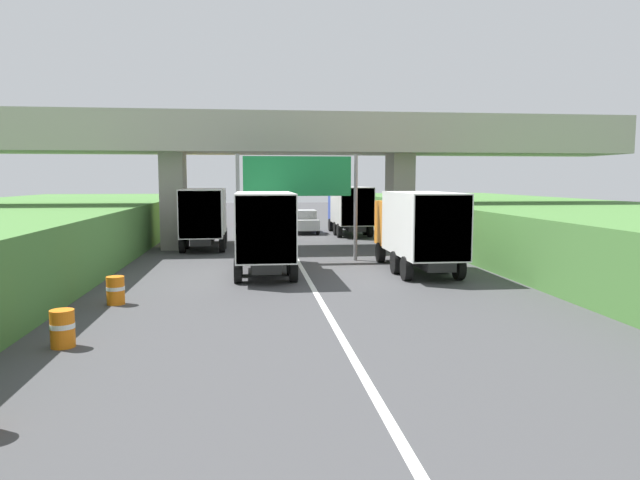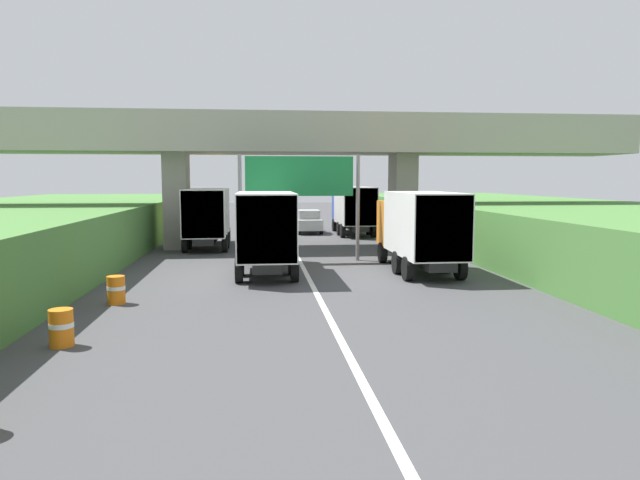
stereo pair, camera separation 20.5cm
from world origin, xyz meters
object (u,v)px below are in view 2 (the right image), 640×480
Objects in this scene: overhead_highway_sign at (300,183)px; truck_white at (266,228)px; truck_blue at (353,208)px; truck_yellow at (208,215)px; car_silver at (309,222)px; construction_barrel_3 at (116,290)px; construction_barrel_2 at (61,327)px; truck_orange at (419,227)px; car_red at (260,214)px.

truck_white is at bearing -116.38° from overhead_highway_sign.
truck_white is 1.00× the size of truck_blue.
truck_blue and truck_yellow have the same top height.
truck_blue is at bearing 68.84° from truck_white.
car_silver reaches higher than construction_barrel_3.
construction_barrel_3 is at bearing 88.19° from construction_barrel_2.
construction_barrel_2 is 1.00× the size of construction_barrel_3.
truck_blue is 25.29m from construction_barrel_3.
truck_blue is at bearing 90.17° from truck_orange.
car_silver is (-3.16, 18.48, -1.08)m from truck_orange.
truck_orange is 28.61m from car_red.
overhead_highway_sign is 0.81× the size of truck_orange.
truck_orange reaches higher than construction_barrel_2.
construction_barrel_3 is at bearing -116.80° from truck_blue.
truck_orange is 1.78× the size of car_red.
truck_blue is 29.66m from construction_barrel_2.
overhead_highway_sign reaches higher than construction_barrel_3.
truck_yellow is 8.11× the size of construction_barrel_2.
truck_blue is 8.11× the size of construction_barrel_3.
truck_yellow is (-3.21, 9.61, 0.00)m from truck_white.
truck_white is 1.00× the size of truck_yellow.
truck_orange is at bearing -36.85° from overhead_highway_sign.
truck_orange reaches higher than car_red.
car_red is 38.28m from construction_barrel_2.
overhead_highway_sign is 6.53× the size of construction_barrel_3.
truck_orange is at bearing -45.26° from truck_yellow.
overhead_highway_sign is 0.81× the size of truck_yellow.
truck_blue is 3.56m from car_silver.
overhead_highway_sign is at bearing 143.15° from truck_orange.
overhead_highway_sign is at bearing -85.69° from car_red.
truck_orange is at bearing -80.29° from car_silver.
car_silver is at bearing 99.71° from truck_orange.
truck_white and truck_yellow have the same top height.
car_silver is at bearing 73.62° from construction_barrel_2.
truck_orange is 8.11× the size of construction_barrel_2.
construction_barrel_2 is at bearing -115.64° from truck_white.
car_silver is 25.30m from construction_barrel_3.
truck_orange is at bearing -76.44° from car_red.
car_silver is (6.62, 8.61, -1.08)m from truck_yellow.
truck_orange is (4.89, -3.66, -1.87)m from overhead_highway_sign.
car_red reaches higher than construction_barrel_2.
construction_barrel_3 is at bearing -154.62° from truck_orange.
construction_barrel_3 is (-11.39, -22.54, -1.47)m from truck_blue.
truck_blue is 1.78× the size of car_silver.
construction_barrel_2 is at bearing -138.70° from truck_orange.
car_red is at bearing 121.93° from truck_blue.
car_red is 4.56× the size of construction_barrel_3.
overhead_highway_sign is at bearing 64.18° from construction_barrel_2.
truck_yellow is 8.11× the size of construction_barrel_3.
overhead_highway_sign is at bearing -109.78° from truck_blue.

